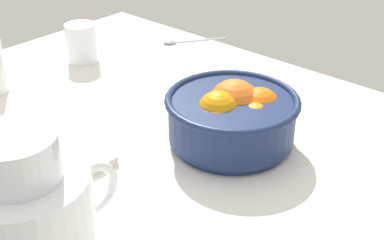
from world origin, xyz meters
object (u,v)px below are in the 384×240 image
(juice_pitcher, at_px, (31,228))
(second_glass, at_px, (82,45))
(fruit_bowl, at_px, (233,116))
(orange_half_0, at_px, (28,137))
(cutting_board, at_px, (29,150))
(spoon, at_px, (184,41))

(juice_pitcher, relative_size, second_glass, 2.30)
(fruit_bowl, xyz_separation_m, orange_half_0, (-0.22, -0.24, -0.02))
(juice_pitcher, bearing_deg, second_glass, 137.12)
(juice_pitcher, relative_size, cutting_board, 0.79)
(juice_pitcher, xyz_separation_m, cutting_board, (-0.23, 0.14, -0.06))
(fruit_bowl, xyz_separation_m, second_glass, (-0.45, 0.05, -0.01))
(cutting_board, height_order, spoon, cutting_board)
(fruit_bowl, distance_m, second_glass, 0.46)
(fruit_bowl, height_order, juice_pitcher, juice_pitcher)
(second_glass, bearing_deg, fruit_bowl, -6.58)
(second_glass, xyz_separation_m, cutting_board, (0.23, -0.29, -0.03))
(cutting_board, distance_m, spoon, 0.54)
(second_glass, relative_size, cutting_board, 0.35)
(juice_pitcher, height_order, spoon, juice_pitcher)
(second_glass, relative_size, spoon, 0.62)
(juice_pitcher, xyz_separation_m, spoon, (-0.37, 0.66, -0.07))
(juice_pitcher, bearing_deg, orange_half_0, 148.78)
(fruit_bowl, distance_m, juice_pitcher, 0.38)
(juice_pitcher, relative_size, orange_half_0, 2.79)
(cutting_board, bearing_deg, fruit_bowl, 47.41)
(juice_pitcher, xyz_separation_m, orange_half_0, (-0.23, 0.14, -0.04))
(fruit_bowl, bearing_deg, spoon, 142.11)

